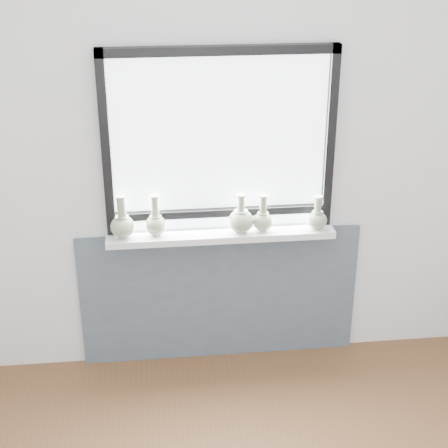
{
  "coord_description": "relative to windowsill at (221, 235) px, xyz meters",
  "views": [
    {
      "loc": [
        -0.39,
        -1.86,
        2.59
      ],
      "look_at": [
        0.0,
        1.55,
        1.02
      ],
      "focal_mm": 55.0,
      "sensor_mm": 36.0,
      "label": 1
    }
  ],
  "objects": [
    {
      "name": "vase_a",
      "position": [
        -0.56,
        -0.01,
        0.1
      ],
      "size": [
        0.14,
        0.14,
        0.25
      ],
      "rotation": [
        0.0,
        0.0,
        0.39
      ],
      "color": "#90A180",
      "rests_on": "windowsill"
    },
    {
      "name": "vase_b",
      "position": [
        -0.37,
        0.01,
        0.09
      ],
      "size": [
        0.13,
        0.13,
        0.24
      ],
      "rotation": [
        0.0,
        0.0,
        -0.4
      ],
      "color": "#90A180",
      "rests_on": "windowsill"
    },
    {
      "name": "vase_e",
      "position": [
        0.56,
        -0.02,
        0.09
      ],
      "size": [
        0.11,
        0.11,
        0.2
      ],
      "rotation": [
        0.0,
        0.0,
        -0.14
      ],
      "color": "#90A180",
      "rests_on": "windowsill"
    },
    {
      "name": "vase_d",
      "position": [
        0.24,
        -0.01,
        0.09
      ],
      "size": [
        0.12,
        0.12,
        0.22
      ],
      "rotation": [
        0.0,
        0.0,
        -0.3
      ],
      "color": "#90A180",
      "rests_on": "windowsill"
    },
    {
      "name": "window",
      "position": [
        0.0,
        0.06,
        0.56
      ],
      "size": [
        1.3,
        0.06,
        1.05
      ],
      "color": "black",
      "rests_on": "windowsill"
    },
    {
      "name": "windowsill",
      "position": [
        0.0,
        0.0,
        0.0
      ],
      "size": [
        1.32,
        0.18,
        0.04
      ],
      "primitive_type": "cube",
      "color": "white",
      "rests_on": "apron_panel"
    },
    {
      "name": "back_wall",
      "position": [
        0.0,
        0.1,
        0.42
      ],
      "size": [
        3.6,
        0.02,
        2.6
      ],
      "primitive_type": "cube",
      "color": "silver",
      "rests_on": "ground"
    },
    {
      "name": "vase_c",
      "position": [
        0.11,
        -0.02,
        0.1
      ],
      "size": [
        0.15,
        0.15,
        0.23
      ],
      "rotation": [
        0.0,
        0.0,
        -0.1
      ],
      "color": "#90A180",
      "rests_on": "windowsill"
    },
    {
      "name": "apron_panel",
      "position": [
        0.0,
        0.07,
        -0.45
      ],
      "size": [
        1.7,
        0.03,
        0.86
      ],
      "primitive_type": "cube",
      "color": "#4B5A63",
      "rests_on": "ground"
    }
  ]
}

